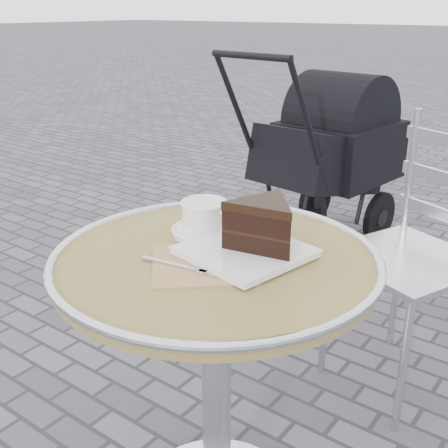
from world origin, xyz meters
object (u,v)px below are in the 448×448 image
Objects in this scene: cake_plate_set at (258,231)px; baby_stroller at (326,160)px; bistro_chair at (432,227)px; cafe_table at (216,321)px; cappuccino_set at (205,219)px.

baby_stroller is (-0.69, 1.70, -0.31)m from cake_plate_set.
cake_plate_set is 0.87m from bistro_chair.
bistro_chair reaches higher than cake_plate_set.
baby_stroller is at bearing 109.26° from cafe_table.
cafe_table is at bearing -81.13° from bistro_chair.
bistro_chair is 1.20m from baby_stroller.
baby_stroller reaches higher than cafe_table.
baby_stroller reaches higher than bistro_chair.
cake_plate_set is at bearing 36.60° from cafe_table.
cappuccino_set is 0.18× the size of bistro_chair.
cappuccino_set is 0.15× the size of baby_stroller.
bistro_chair is (0.30, 0.80, -0.20)m from cappuccino_set.
cake_plate_set reaches higher than cafe_table.
bistro_chair is at bearing 76.87° from cafe_table.
bistro_chair is 0.86× the size of baby_stroller.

